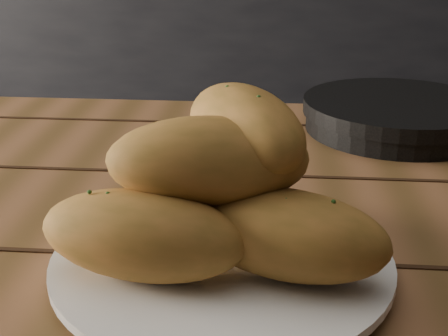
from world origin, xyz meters
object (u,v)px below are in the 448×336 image
table (298,296)px  plate (222,263)px  skillet (399,115)px  bread_rolls (220,190)px

table → plate: 0.18m
skillet → bread_rolls: bearing=-118.4°
bread_rolls → skillet: bread_rolls is taller
plate → bread_rolls: (-0.00, 0.00, 0.07)m
plate → skillet: bearing=62.0°
table → bread_rolls: bearing=-121.9°
plate → bread_rolls: bread_rolls is taller
table → skillet: size_ratio=3.76×
bread_rolls → skillet: bearing=61.6°
plate → table: bearing=59.3°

